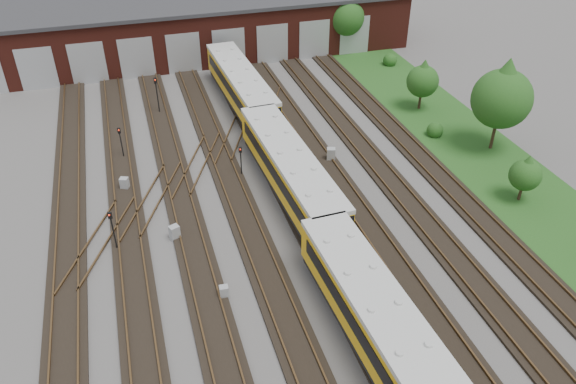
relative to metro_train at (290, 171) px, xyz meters
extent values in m
plane|color=#423F3D|center=(-2.00, -7.93, -2.04)|extent=(120.00, 120.00, 0.00)
cube|color=black|center=(-16.00, -7.93, -1.95)|extent=(2.40, 70.00, 0.18)
cube|color=brown|center=(-16.72, -7.93, -1.79)|extent=(0.10, 70.00, 0.15)
cube|color=brown|center=(-15.28, -7.93, -1.79)|extent=(0.10, 70.00, 0.15)
cube|color=black|center=(-12.00, -7.93, -1.95)|extent=(2.40, 70.00, 0.18)
cube|color=brown|center=(-12.72, -7.93, -1.79)|extent=(0.10, 70.00, 0.15)
cube|color=brown|center=(-11.28, -7.93, -1.79)|extent=(0.10, 70.00, 0.15)
cube|color=black|center=(-8.00, -7.93, -1.95)|extent=(2.40, 70.00, 0.18)
cube|color=brown|center=(-8.72, -7.93, -1.79)|extent=(0.10, 70.00, 0.15)
cube|color=brown|center=(-7.28, -7.93, -1.79)|extent=(0.10, 70.00, 0.15)
cube|color=black|center=(-4.00, -7.93, -1.95)|extent=(2.40, 70.00, 0.18)
cube|color=brown|center=(-4.72, -7.93, -1.79)|extent=(0.10, 70.00, 0.15)
cube|color=brown|center=(-3.28, -7.93, -1.79)|extent=(0.10, 70.00, 0.15)
cube|color=black|center=(0.00, -7.93, -1.95)|extent=(2.40, 70.00, 0.18)
cube|color=brown|center=(-0.72, -7.93, -1.79)|extent=(0.10, 70.00, 0.15)
cube|color=brown|center=(0.72, -7.93, -1.79)|extent=(0.10, 70.00, 0.15)
cube|color=black|center=(4.00, -7.93, -1.95)|extent=(2.40, 70.00, 0.18)
cube|color=brown|center=(3.28, -7.93, -1.79)|extent=(0.10, 70.00, 0.15)
cube|color=brown|center=(4.72, -7.93, -1.79)|extent=(0.10, 70.00, 0.15)
cube|color=black|center=(8.00, -7.93, -1.95)|extent=(2.40, 70.00, 0.18)
cube|color=brown|center=(7.28, -7.93, -1.79)|extent=(0.10, 70.00, 0.15)
cube|color=brown|center=(8.72, -7.93, -1.79)|extent=(0.10, 70.00, 0.15)
cube|color=black|center=(12.00, -7.93, -1.95)|extent=(2.40, 70.00, 0.18)
cube|color=brown|center=(11.28, -7.93, -1.79)|extent=(0.10, 70.00, 0.15)
cube|color=brown|center=(12.72, -7.93, -1.79)|extent=(0.10, 70.00, 0.15)
cube|color=brown|center=(-10.00, 2.07, -1.79)|extent=(5.40, 9.62, 0.15)
cube|color=brown|center=(-6.00, 6.07, -1.79)|extent=(5.40, 9.62, 0.15)
cube|color=brown|center=(-2.00, 10.07, -1.79)|extent=(5.40, 9.62, 0.15)
cube|color=brown|center=(-14.00, -1.93, -1.79)|extent=(5.40, 9.62, 0.15)
cube|color=brown|center=(2.00, 14.07, -1.79)|extent=(5.40, 9.62, 0.15)
cube|color=#511C14|center=(-2.00, 32.07, 0.96)|extent=(50.00, 12.00, 6.00)
cube|color=#2D2D30|center=(-2.00, 32.07, 4.11)|extent=(51.00, 12.50, 0.40)
cube|color=#9FA2A4|center=(-19.00, 26.05, 0.16)|extent=(3.60, 0.12, 4.40)
cube|color=#9FA2A4|center=(-14.00, 26.05, 0.16)|extent=(3.60, 0.12, 4.40)
cube|color=#9FA2A4|center=(-9.00, 26.05, 0.16)|extent=(3.60, 0.12, 4.40)
cube|color=#9FA2A4|center=(-4.00, 26.05, 0.16)|extent=(3.60, 0.12, 4.40)
cube|color=#9FA2A4|center=(1.00, 26.05, 0.16)|extent=(3.60, 0.12, 4.40)
cube|color=#9FA2A4|center=(6.00, 26.05, 0.16)|extent=(3.60, 0.12, 4.40)
cube|color=#9FA2A4|center=(11.00, 26.05, 0.16)|extent=(3.60, 0.12, 4.40)
cube|color=#9FA2A4|center=(16.00, 26.05, 0.16)|extent=(3.60, 0.12, 4.40)
cube|color=#1E4818|center=(17.00, 2.07, -2.02)|extent=(8.00, 55.00, 0.05)
cube|color=black|center=(0.00, -16.00, -1.39)|extent=(3.14, 16.25, 0.65)
cube|color=yellow|center=(0.00, -16.00, 0.12)|extent=(3.47, 16.26, 2.37)
cube|color=beige|center=(0.00, -16.00, 1.47)|extent=(3.57, 16.27, 0.32)
cube|color=black|center=(-1.42, -16.06, 0.39)|extent=(0.65, 14.21, 0.92)
cube|color=black|center=(1.42, -15.94, 0.39)|extent=(0.65, 14.21, 0.92)
cube|color=black|center=(0.00, 0.00, -1.39)|extent=(3.14, 16.25, 0.65)
cube|color=yellow|center=(0.00, 0.00, 0.12)|extent=(3.47, 16.26, 2.37)
cube|color=beige|center=(0.00, 0.00, 1.47)|extent=(3.57, 16.27, 0.32)
cube|color=black|center=(-1.42, -0.06, 0.39)|extent=(0.65, 14.21, 0.92)
cube|color=black|center=(1.42, 0.06, 0.39)|extent=(0.65, 14.21, 0.92)
cube|color=black|center=(0.00, 16.00, -1.39)|extent=(3.14, 16.25, 0.65)
cube|color=yellow|center=(0.00, 16.00, 0.12)|extent=(3.47, 16.26, 2.37)
cube|color=beige|center=(0.00, 16.00, 1.47)|extent=(3.57, 16.27, 0.32)
cube|color=black|center=(-1.42, 15.94, 0.39)|extent=(0.65, 14.21, 0.92)
cube|color=black|center=(1.42, 16.06, 0.39)|extent=(0.65, 14.21, 0.92)
cylinder|color=black|center=(-12.86, -2.89, -0.76)|extent=(0.10, 0.10, 2.57)
cube|color=black|center=(-12.86, -2.89, 0.77)|extent=(0.28, 0.23, 0.48)
sphere|color=red|center=(-12.86, -2.99, 0.86)|extent=(0.11, 0.11, 0.11)
cylinder|color=black|center=(-11.70, 9.13, -0.87)|extent=(0.09, 0.09, 2.33)
cube|color=black|center=(-11.70, 9.13, 0.53)|extent=(0.24, 0.16, 0.47)
sphere|color=red|center=(-11.70, 9.03, 0.63)|extent=(0.11, 0.11, 0.11)
cylinder|color=black|center=(-7.91, 16.71, -0.50)|extent=(0.11, 0.11, 3.07)
cube|color=black|center=(-7.91, 16.71, 1.30)|extent=(0.28, 0.17, 0.54)
sphere|color=red|center=(-7.91, 16.60, 1.41)|extent=(0.13, 0.13, 0.13)
cylinder|color=black|center=(-2.91, 3.59, -0.98)|extent=(0.09, 0.09, 2.11)
cube|color=black|center=(-2.91, 3.59, 0.30)|extent=(0.26, 0.19, 0.46)
sphere|color=red|center=(-2.91, 3.50, 0.39)|extent=(0.11, 0.11, 0.11)
cube|color=#9A9D9F|center=(-9.03, -2.89, -1.51)|extent=(0.78, 0.72, 1.06)
cube|color=#9A9D9F|center=(-11.89, 4.27, -1.54)|extent=(0.75, 0.70, 1.01)
cube|color=#9A9D9F|center=(-6.98, -9.32, -1.60)|extent=(0.55, 0.47, 0.87)
cube|color=#9A9D9F|center=(-0.16, 9.78, -1.47)|extent=(0.86, 0.80, 1.14)
cube|color=#9A9D9F|center=(4.68, 3.67, -1.47)|extent=(0.83, 0.76, 1.13)
cylinder|color=#312316|center=(15.15, 27.07, -0.91)|extent=(0.27, 0.27, 2.27)
sphere|color=#144112|center=(15.15, 27.07, 2.12)|extent=(4.41, 4.41, 4.41)
cone|color=#144112|center=(15.15, 27.07, 3.69)|extent=(3.78, 3.78, 3.15)
cylinder|color=#312316|center=(16.33, 10.29, -1.26)|extent=(0.25, 0.25, 1.56)
sphere|color=#144112|center=(16.33, 10.29, 0.82)|extent=(3.03, 3.03, 3.03)
cone|color=#144112|center=(16.33, 10.29, 1.90)|extent=(2.60, 2.60, 2.17)
cylinder|color=#312316|center=(18.53, 1.53, -0.78)|extent=(0.27, 0.27, 2.52)
sphere|color=#144112|center=(18.53, 1.53, 2.58)|extent=(4.90, 4.90, 4.90)
cone|color=#144112|center=(18.53, 1.53, 4.33)|extent=(4.20, 4.20, 3.50)
cylinder|color=#312316|center=(16.08, -5.78, -1.44)|extent=(0.22, 0.22, 1.20)
sphere|color=#144112|center=(16.08, -5.78, 0.15)|extent=(2.32, 2.32, 2.32)
cone|color=#144112|center=(16.08, -5.78, 0.98)|extent=(1.99, 1.99, 1.66)
sphere|color=#144112|center=(15.06, 4.99, -1.31)|extent=(1.46, 1.46, 1.46)
sphere|color=#144112|center=(18.55, 21.46, -1.27)|extent=(1.55, 1.55, 1.55)
camera|label=1|loc=(-10.42, -33.48, 22.03)|focal=35.00mm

